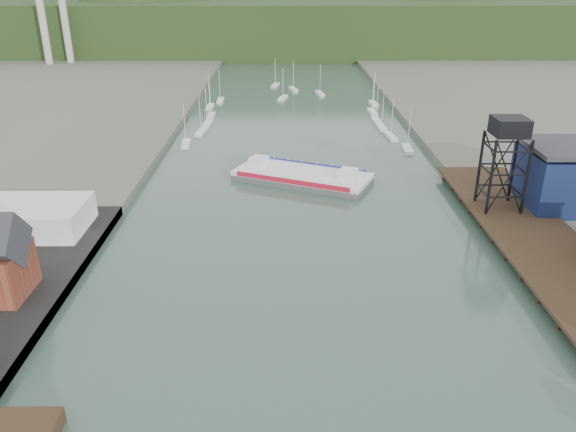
{
  "coord_description": "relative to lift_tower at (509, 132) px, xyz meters",
  "views": [
    {
      "loc": [
        -2.61,
        -33.42,
        40.33
      ],
      "look_at": [
        -2.09,
        49.86,
        4.0
      ],
      "focal_mm": 35.0,
      "sensor_mm": 36.0,
      "label": 1
    }
  ],
  "objects": [
    {
      "name": "distant_hills",
      "position": [
        -38.98,
        243.35,
        -5.27
      ],
      "size": [
        500.0,
        120.0,
        80.0
      ],
      "color": "black",
      "rests_on": "ground"
    },
    {
      "name": "white_shed",
      "position": [
        -79.0,
        -8.0,
        -11.8
      ],
      "size": [
        18.0,
        12.0,
        4.5
      ],
      "primitive_type": "cube",
      "color": "silver",
      "rests_on": "west_quay"
    },
    {
      "name": "marina_sailboats",
      "position": [
        -34.92,
        80.46,
        -15.3
      ],
      "size": [
        57.71,
        92.65,
        0.9
      ],
      "color": "silver",
      "rests_on": "ground"
    },
    {
      "name": "chain_ferry",
      "position": [
        -33.97,
        19.32,
        -14.49
      ],
      "size": [
        30.07,
        21.66,
        4.02
      ],
      "rotation": [
        0.0,
        0.0,
        -0.42
      ],
      "color": "#4E4E50",
      "rests_on": "ground"
    },
    {
      "name": "lift_tower",
      "position": [
        0.0,
        0.0,
        0.0
      ],
      "size": [
        6.5,
        6.5,
        16.0
      ],
      "color": "black",
      "rests_on": "east_pier"
    },
    {
      "name": "east_pier",
      "position": [
        2.0,
        -13.0,
        -13.75
      ],
      "size": [
        14.0,
        70.0,
        2.45
      ],
      "color": "black",
      "rests_on": "ground"
    }
  ]
}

